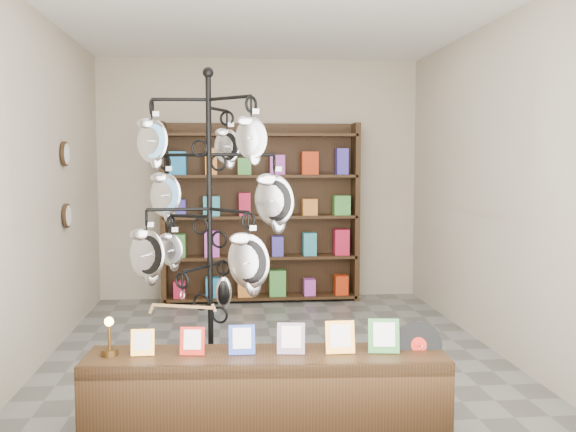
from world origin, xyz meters
name	(u,v)px	position (x,y,z in m)	size (l,w,h in m)	color
ground	(275,355)	(0.00, 0.00, 0.00)	(5.00, 5.00, 0.00)	slate
room_envelope	(275,147)	(0.00, 0.00, 1.85)	(5.00, 5.00, 5.00)	#B3A890
display_tree	(209,210)	(-0.55, -0.97, 1.38)	(1.31, 1.31, 2.39)	black
front_shelf	(267,396)	(-0.19, -1.74, 0.27)	(2.24, 0.59, 0.78)	black
back_shelving	(261,218)	(0.00, 2.30, 1.03)	(2.42, 0.36, 2.20)	black
wall_clocks	(66,185)	(-1.97, 0.80, 1.50)	(0.03, 0.24, 0.84)	black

